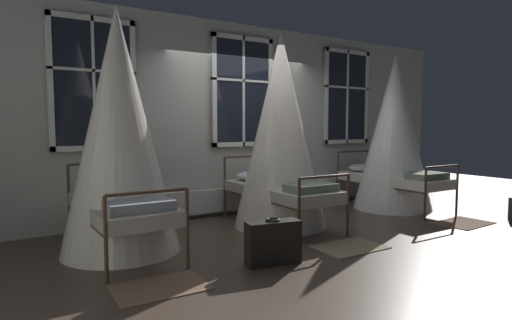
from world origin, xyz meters
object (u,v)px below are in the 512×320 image
(cot_first, at_px, (119,135))
(suitcase_dark, at_px, (273,242))
(cot_third, at_px, (394,135))
(cot_second, at_px, (280,134))

(cot_first, height_order, suitcase_dark, cot_first)
(cot_first, distance_m, cot_third, 4.57)
(cot_second, bearing_deg, cot_third, -89.25)
(cot_first, xyz_separation_m, cot_second, (2.22, 0.04, -0.00))
(cot_first, relative_size, cot_third, 1.04)
(cot_first, height_order, cot_second, cot_first)
(cot_first, xyz_separation_m, suitcase_dark, (1.18, -1.27, -1.08))
(cot_first, bearing_deg, cot_third, -89.75)
(cot_third, bearing_deg, suitcase_dark, 111.94)
(cot_second, bearing_deg, cot_first, 91.77)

